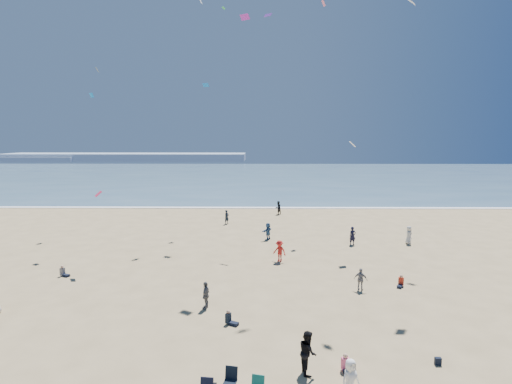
{
  "coord_description": "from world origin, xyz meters",
  "views": [
    {
      "loc": [
        2.25,
        -13.74,
        10.45
      ],
      "look_at": [
        2.0,
        8.0,
        7.48
      ],
      "focal_mm": 28.0,
      "sensor_mm": 36.0,
      "label": 1
    }
  ],
  "objects": [
    {
      "name": "ocean",
      "position": [
        0.0,
        95.0,
        0.03
      ],
      "size": [
        220.0,
        100.0,
        0.06
      ],
      "primitive_type": "cube",
      "color": "#476B84",
      "rests_on": "ground"
    },
    {
      "name": "standing_flyers",
      "position": [
        3.94,
        17.02,
        0.88
      ],
      "size": [
        31.17,
        44.09,
        1.95
      ],
      "color": "slate",
      "rests_on": "ground"
    },
    {
      "name": "headland_far",
      "position": [
        -60.0,
        170.0,
        1.6
      ],
      "size": [
        110.0,
        20.0,
        3.2
      ],
      "primitive_type": "cube",
      "color": "#7A8EA8",
      "rests_on": "ground"
    },
    {
      "name": "headland_near",
      "position": [
        -100.0,
        165.0,
        1.0
      ],
      "size": [
        40.0,
        14.0,
        2.0
      ],
      "primitive_type": "cube",
      "color": "#7A8EA8",
      "rests_on": "ground"
    },
    {
      "name": "surf_line",
      "position": [
        0.0,
        45.0,
        0.04
      ],
      "size": [
        220.0,
        1.2,
        0.08
      ],
      "primitive_type": "cube",
      "color": "white",
      "rests_on": "ground"
    },
    {
      "name": "kites_aloft",
      "position": [
        9.98,
        13.52,
        15.12
      ],
      "size": [
        37.07,
        41.02,
        28.0
      ],
      "color": "blue",
      "rests_on": "ground"
    },
    {
      "name": "seated_group",
      "position": [
        2.1,
        7.7,
        0.42
      ],
      "size": [
        26.0,
        17.14,
        0.84
      ],
      "color": "white",
      "rests_on": "ground"
    },
    {
      "name": "navy_bag",
      "position": [
        10.5,
        3.61,
        0.17
      ],
      "size": [
        0.28,
        0.18,
        0.34
      ],
      "primitive_type": "cube",
      "color": "black",
      "rests_on": "ground"
    }
  ]
}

